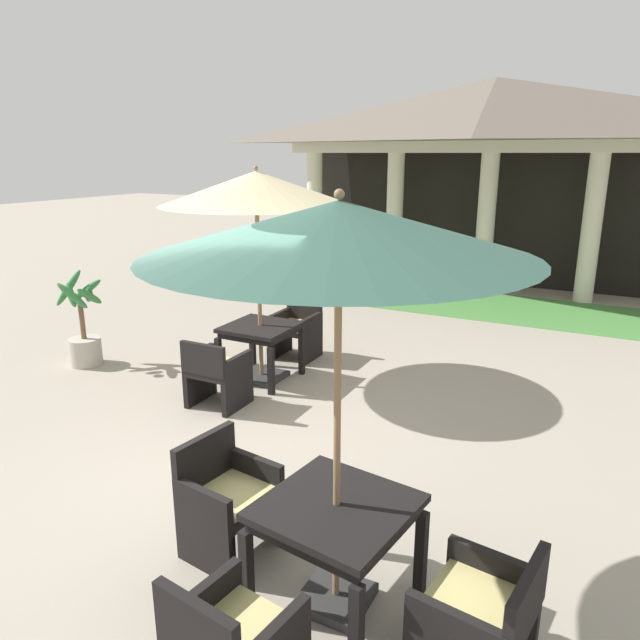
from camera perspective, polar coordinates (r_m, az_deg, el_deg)
The scene contains 12 objects.
ground_plane at distance 5.24m, azimuth -7.68°, elevation -17.50°, with size 60.00×60.00×0.00m, color #9E9384.
background_pavilion at distance 13.00m, azimuth 16.59°, elevation 17.29°, with size 9.36×2.58×4.33m.
lawn_strip at distance 11.98m, azimuth 14.04°, elevation 1.58°, with size 11.16×2.29×0.01m, color #47843D.
patio_table_near_foreground at distance 7.63m, azimuth -5.83°, elevation -1.26°, with size 0.86×0.86×0.74m.
patio_umbrella_near_foreground at distance 7.30m, azimuth -6.23°, elevation 12.47°, with size 2.37×2.37×2.74m.
patio_chair_near_foreground_south at distance 6.95m, azimuth -10.10°, elevation -5.12°, with size 0.61×0.57×0.83m.
patio_chair_near_foreground_north at distance 8.49m, azimuth -2.26°, elevation -0.98°, with size 0.59×0.59×0.83m.
patio_table_mid_left at distance 3.93m, azimuth 1.61°, elevation -18.76°, with size 1.00×1.00×0.75m.
patio_umbrella_mid_left at distance 3.26m, azimuth 1.86°, elevation 8.45°, with size 2.22×2.22×2.69m.
patio_chair_mid_left_west at distance 4.57m, azimuth -9.06°, elevation -16.92°, with size 0.62×0.68×0.87m.
patio_chair_mid_left_east at distance 3.76m, azimuth 15.40°, elevation -26.22°, with size 0.66×0.70×0.80m.
potted_palm_left_edge at distance 8.82m, azimuth -22.03°, elevation -1.38°, with size 0.63×0.65×1.34m.
Camera 1 is at (2.58, -3.54, 2.88)m, focal length 32.83 mm.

